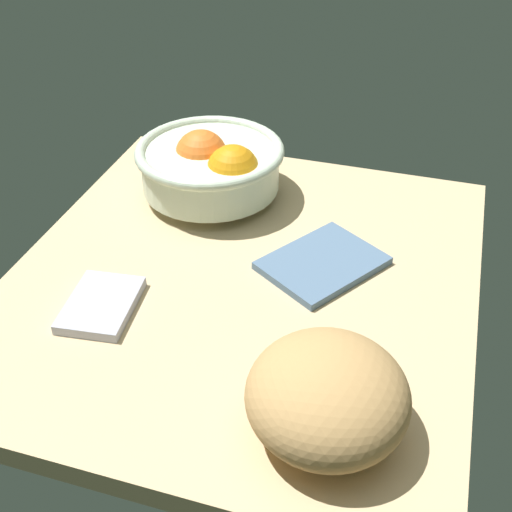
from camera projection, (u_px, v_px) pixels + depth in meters
ground_plane at (243, 284)px, 88.85cm from camera, size 66.41×60.05×3.00cm
fruit_bowl at (212, 165)px, 100.55cm from camera, size 22.43×22.43×10.46cm
bread_loaf at (327, 396)px, 64.72cm from camera, size 19.05×18.73×9.83cm
napkin_folded at (322, 263)px, 89.11cm from camera, size 18.94×17.84×1.07cm
napkin_spare at (101, 305)px, 82.08cm from camera, size 11.91×9.16×1.32cm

